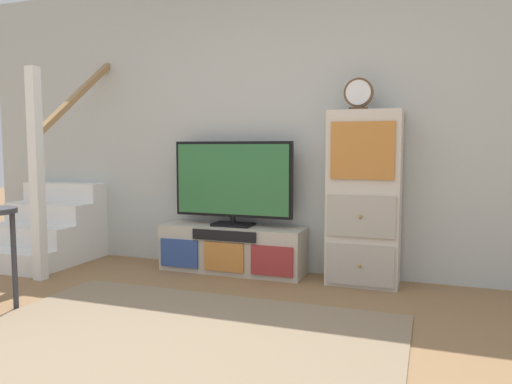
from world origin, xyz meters
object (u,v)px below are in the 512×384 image
(television, at_px, (233,181))
(side_cabinet, at_px, (364,199))
(media_console, at_px, (232,249))
(desk_clock, at_px, (359,94))

(television, distance_m, side_cabinet, 1.18)
(media_console, bearing_deg, desk_clock, -0.24)
(media_console, distance_m, television, 0.62)
(desk_clock, bearing_deg, side_cabinet, 14.36)
(desk_clock, bearing_deg, television, 178.52)
(media_console, bearing_deg, side_cabinet, 0.50)
(media_console, height_order, desk_clock, desk_clock)
(television, xyz_separation_m, desk_clock, (1.11, -0.03, 0.73))
(side_cabinet, xyz_separation_m, desk_clock, (-0.06, -0.02, 0.85))
(side_cabinet, distance_m, desk_clock, 0.85)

